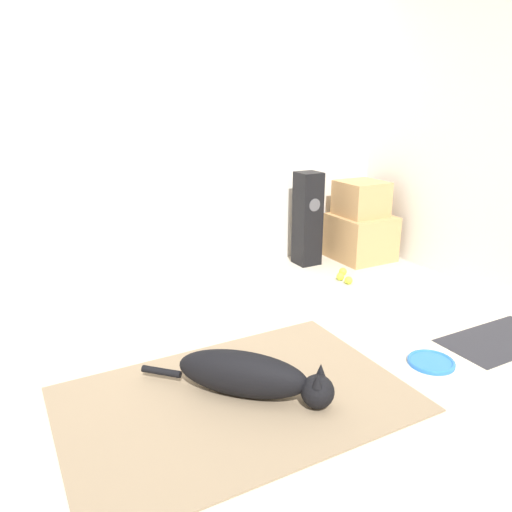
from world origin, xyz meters
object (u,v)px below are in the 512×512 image
at_px(frisbee, 431,362).
at_px(cardboard_box_upper, 361,198).
at_px(dog, 251,376).
at_px(cardboard_box_lower, 361,237).
at_px(tennis_ball_loose_on_carpet, 340,277).
at_px(tennis_ball_by_boxes, 343,271).
at_px(floor_speaker, 308,219).
at_px(tennis_ball_near_speaker, 348,280).

xyz_separation_m(frisbee, cardboard_box_upper, (0.90, 1.76, 0.56)).
distance_m(dog, cardboard_box_lower, 2.51).
bearing_deg(tennis_ball_loose_on_carpet, tennis_ball_by_boxes, 43.30).
bearing_deg(dog, floor_speaker, 48.75).
distance_m(frisbee, tennis_ball_by_boxes, 1.51).
bearing_deg(cardboard_box_lower, tennis_ball_loose_on_carpet, -143.39).
relative_size(frisbee, cardboard_box_upper, 0.67).
xyz_separation_m(dog, tennis_ball_by_boxes, (1.55, 1.24, -0.09)).
height_order(floor_speaker, tennis_ball_by_boxes, floor_speaker).
xyz_separation_m(cardboard_box_upper, tennis_ball_by_boxes, (-0.42, -0.32, -0.54)).
bearing_deg(dog, frisbee, -10.52).
xyz_separation_m(frisbee, cardboard_box_lower, (0.91, 1.74, 0.20)).
distance_m(tennis_ball_near_speaker, tennis_ball_loose_on_carpet, 0.10).
height_order(tennis_ball_near_speaker, tennis_ball_loose_on_carpet, same).
relative_size(frisbee, tennis_ball_loose_on_carpet, 4.05).
relative_size(cardboard_box_lower, tennis_ball_near_speaker, 7.77).
xyz_separation_m(cardboard_box_lower, floor_speaker, (-0.53, 0.12, 0.21)).
height_order(floor_speaker, tennis_ball_loose_on_carpet, floor_speaker).
xyz_separation_m(dog, cardboard_box_lower, (1.98, 1.54, 0.08)).
xyz_separation_m(dog, tennis_ball_loose_on_carpet, (1.45, 1.14, -0.09)).
xyz_separation_m(floor_speaker, tennis_ball_loose_on_carpet, (0.00, -0.51, -0.39)).
xyz_separation_m(cardboard_box_upper, floor_speaker, (-0.52, 0.10, -0.15)).
bearing_deg(floor_speaker, frisbee, -101.42).
bearing_deg(tennis_ball_by_boxes, cardboard_box_lower, 34.89).
height_order(cardboard_box_upper, tennis_ball_near_speaker, cardboard_box_upper).
relative_size(frisbee, tennis_ball_near_speaker, 4.05).
xyz_separation_m(frisbee, tennis_ball_near_speaker, (0.38, 1.24, 0.02)).
xyz_separation_m(dog, floor_speaker, (1.45, 1.65, 0.29)).
bearing_deg(frisbee, cardboard_box_upper, 62.96).
relative_size(tennis_ball_near_speaker, tennis_ball_loose_on_carpet, 1.00).
relative_size(cardboard_box_upper, tennis_ball_near_speaker, 6.04).
bearing_deg(cardboard_box_lower, floor_speaker, 167.69).
bearing_deg(frisbee, tennis_ball_near_speaker, 72.95).
xyz_separation_m(tennis_ball_by_boxes, tennis_ball_near_speaker, (-0.09, -0.19, 0.00)).
height_order(cardboard_box_lower, tennis_ball_loose_on_carpet, cardboard_box_lower).
height_order(cardboard_box_lower, tennis_ball_near_speaker, cardboard_box_lower).
relative_size(dog, tennis_ball_near_speaker, 11.77).
bearing_deg(cardboard_box_lower, tennis_ball_near_speaker, -136.65).
height_order(dog, cardboard_box_lower, cardboard_box_lower).
height_order(cardboard_box_lower, floor_speaker, floor_speaker).
height_order(frisbee, tennis_ball_loose_on_carpet, tennis_ball_loose_on_carpet).
xyz_separation_m(frisbee, floor_speaker, (0.37, 1.85, 0.41)).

